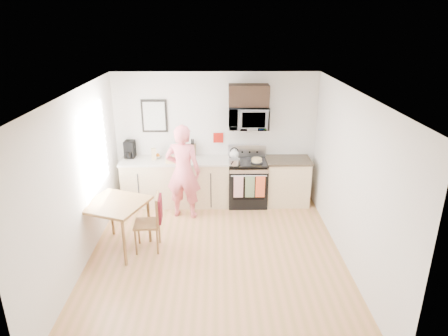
{
  "coord_description": "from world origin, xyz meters",
  "views": [
    {
      "loc": [
        0.04,
        -5.39,
        3.56
      ],
      "look_at": [
        0.14,
        1.0,
        1.14
      ],
      "focal_mm": 32.0,
      "sensor_mm": 36.0,
      "label": 1
    }
  ],
  "objects_px": {
    "dining_table": "(115,208)",
    "chair": "(155,215)",
    "microwave": "(248,118)",
    "person": "(183,172)",
    "cake": "(257,160)",
    "range": "(247,183)"
  },
  "relations": [
    {
      "from": "person",
      "to": "cake",
      "type": "distance_m",
      "value": 1.46
    },
    {
      "from": "microwave",
      "to": "dining_table",
      "type": "height_order",
      "value": "microwave"
    },
    {
      "from": "chair",
      "to": "cake",
      "type": "height_order",
      "value": "cake"
    },
    {
      "from": "chair",
      "to": "cake",
      "type": "xyz_separation_m",
      "value": [
        1.76,
        1.58,
        0.35
      ]
    },
    {
      "from": "microwave",
      "to": "person",
      "type": "height_order",
      "value": "microwave"
    },
    {
      "from": "range",
      "to": "dining_table",
      "type": "relative_size",
      "value": 1.17
    },
    {
      "from": "microwave",
      "to": "person",
      "type": "bearing_deg",
      "value": -152.89
    },
    {
      "from": "cake",
      "to": "dining_table",
      "type": "bearing_deg",
      "value": -146.54
    },
    {
      "from": "microwave",
      "to": "dining_table",
      "type": "xyz_separation_m",
      "value": [
        -2.21,
        -1.78,
        -1.02
      ]
    },
    {
      "from": "cake",
      "to": "range",
      "type": "bearing_deg",
      "value": 146.71
    },
    {
      "from": "microwave",
      "to": "cake",
      "type": "distance_m",
      "value": 0.84
    },
    {
      "from": "microwave",
      "to": "cake",
      "type": "xyz_separation_m",
      "value": [
        0.16,
        -0.21,
        -0.8
      ]
    },
    {
      "from": "person",
      "to": "chair",
      "type": "xyz_separation_m",
      "value": [
        -0.37,
        -1.16,
        -0.28
      ]
    },
    {
      "from": "dining_table",
      "to": "chair",
      "type": "relative_size",
      "value": 1.05
    },
    {
      "from": "microwave",
      "to": "cake",
      "type": "height_order",
      "value": "microwave"
    },
    {
      "from": "range",
      "to": "cake",
      "type": "relative_size",
      "value": 4.72
    },
    {
      "from": "microwave",
      "to": "range",
      "type": "bearing_deg",
      "value": -89.94
    },
    {
      "from": "range",
      "to": "person",
      "type": "bearing_deg",
      "value": -156.88
    },
    {
      "from": "person",
      "to": "range",
      "type": "bearing_deg",
      "value": -146.66
    },
    {
      "from": "range",
      "to": "dining_table",
      "type": "xyz_separation_m",
      "value": [
        -2.21,
        -1.68,
        0.3
      ]
    },
    {
      "from": "range",
      "to": "person",
      "type": "relative_size",
      "value": 0.65
    },
    {
      "from": "dining_table",
      "to": "chair",
      "type": "height_order",
      "value": "chair"
    }
  ]
}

